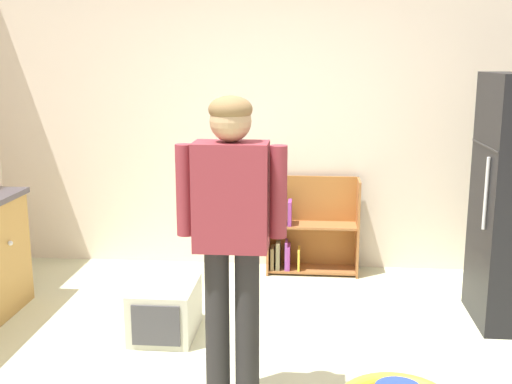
% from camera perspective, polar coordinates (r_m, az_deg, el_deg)
% --- Properties ---
extents(back_wall, '(5.20, 0.06, 2.70)m').
position_cam_1_polar(back_wall, '(5.64, 2.15, 6.66)').
color(back_wall, beige).
rests_on(back_wall, ground).
extents(bookshelf, '(0.80, 0.28, 0.85)m').
position_cam_1_polar(bookshelf, '(5.64, 4.48, -3.50)').
color(bookshelf, '#9E6133').
rests_on(bookshelf, ground).
extents(standing_person, '(0.57, 0.22, 1.70)m').
position_cam_1_polar(standing_person, '(3.26, -2.23, -3.09)').
color(standing_person, '#262425').
rests_on(standing_person, ground).
extents(pet_carrier, '(0.42, 0.55, 0.36)m').
position_cam_1_polar(pet_carrier, '(4.48, -8.18, -10.43)').
color(pet_carrier, beige).
rests_on(pet_carrier, ground).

